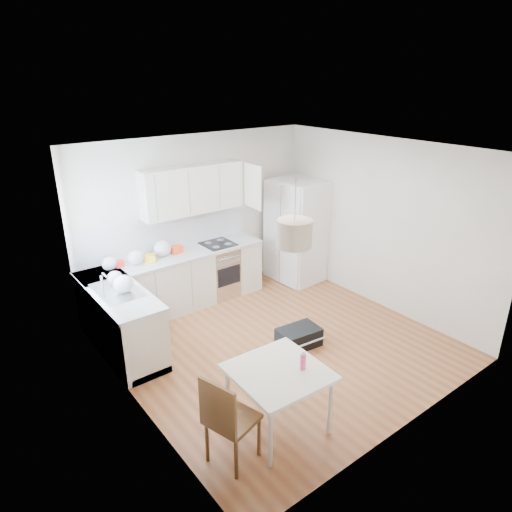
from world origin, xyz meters
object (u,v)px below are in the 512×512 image
(refrigerator, at_px, (297,231))
(gym_bag, at_px, (299,337))
(dining_chair, at_px, (233,417))
(dining_table, at_px, (279,377))

(refrigerator, distance_m, gym_bag, 2.45)
(dining_chair, bearing_deg, dining_table, -10.47)
(gym_bag, bearing_deg, refrigerator, 54.41)
(dining_chair, height_order, gym_bag, dining_chair)
(dining_table, height_order, dining_chair, dining_chair)
(refrigerator, xyz_separation_m, gym_bag, (-1.53, -1.74, -0.79))
(refrigerator, height_order, gym_bag, refrigerator)
(refrigerator, distance_m, dining_table, 3.94)
(refrigerator, relative_size, dining_chair, 1.82)
(refrigerator, height_order, dining_chair, refrigerator)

